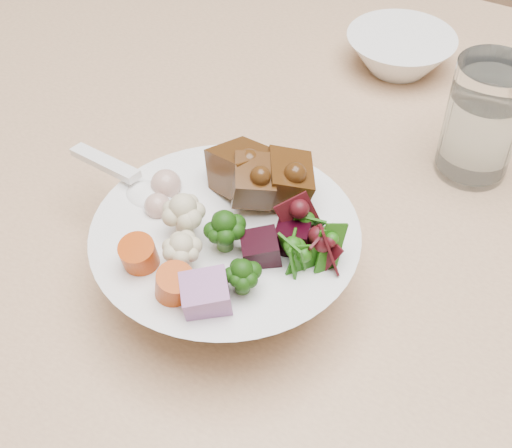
# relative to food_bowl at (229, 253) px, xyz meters

# --- Properties ---
(food_bowl) EXTENTS (0.22, 0.22, 0.12)m
(food_bowl) POSITION_rel_food_bowl_xyz_m (0.00, 0.00, 0.00)
(food_bowl) COLOR white
(food_bowl) RESTS_ON dining_table
(soup_spoon) EXTENTS (0.12, 0.04, 0.02)m
(soup_spoon) POSITION_rel_food_bowl_xyz_m (-0.09, 0.00, 0.03)
(soup_spoon) COLOR white
(soup_spoon) RESTS_ON food_bowl
(water_glass) EXTENTS (0.07, 0.07, 0.12)m
(water_glass) POSITION_rel_food_bowl_xyz_m (0.13, 0.25, 0.02)
(water_glass) COLOR white
(water_glass) RESTS_ON dining_table
(side_bowl) EXTENTS (0.13, 0.13, 0.04)m
(side_bowl) POSITION_rel_food_bowl_xyz_m (-0.01, 0.39, -0.02)
(side_bowl) COLOR white
(side_bowl) RESTS_ON dining_table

